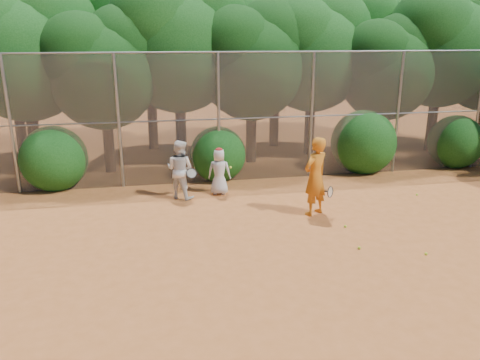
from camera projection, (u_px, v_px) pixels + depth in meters
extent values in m
plane|color=#AD5A27|center=(311.00, 264.00, 9.55)|extent=(80.00, 80.00, 0.00)
cylinder|color=gray|center=(11.00, 126.00, 13.33)|extent=(0.09, 0.09, 4.00)
cylinder|color=gray|center=(119.00, 122.00, 13.87)|extent=(0.09, 0.09, 4.00)
cylinder|color=gray|center=(219.00, 119.00, 14.41)|extent=(0.09, 0.09, 4.00)
cylinder|color=gray|center=(312.00, 116.00, 14.94)|extent=(0.09, 0.09, 4.00)
cylinder|color=gray|center=(398.00, 113.00, 15.48)|extent=(0.09, 0.09, 4.00)
cylinder|color=gray|center=(478.00, 111.00, 16.02)|extent=(0.09, 0.09, 4.00)
cylinder|color=gray|center=(251.00, 52.00, 13.99)|extent=(20.00, 0.05, 0.05)
cylinder|color=gray|center=(250.00, 118.00, 14.59)|extent=(20.00, 0.04, 0.04)
cube|color=slate|center=(250.00, 118.00, 14.59)|extent=(20.00, 0.02, 4.00)
cylinder|color=black|center=(34.00, 134.00, 15.89)|extent=(0.38, 0.38, 2.52)
sphere|color=#114512|center=(24.00, 59.00, 15.16)|extent=(4.03, 4.03, 4.03)
sphere|color=#114512|center=(49.00, 27.00, 15.39)|extent=(3.23, 3.23, 3.23)
cylinder|color=black|center=(109.00, 140.00, 15.74)|extent=(0.36, 0.36, 2.17)
sphere|color=black|center=(103.00, 76.00, 15.11)|extent=(3.47, 3.47, 3.47)
sphere|color=black|center=(124.00, 48.00, 15.30)|extent=(2.78, 2.78, 2.78)
sphere|color=black|center=(80.00, 54.00, 14.55)|extent=(2.60, 2.60, 2.60)
cylinder|color=black|center=(181.00, 125.00, 17.05)|extent=(0.39, 0.39, 2.66)
sphere|color=#114512|center=(178.00, 51.00, 16.28)|extent=(4.26, 4.26, 4.26)
sphere|color=#114512|center=(200.00, 20.00, 16.52)|extent=(3.40, 3.40, 3.40)
sphere|color=#114512|center=(155.00, 25.00, 15.59)|extent=(3.19, 3.19, 3.19)
cylinder|color=black|center=(251.00, 131.00, 16.99)|extent=(0.37, 0.37, 2.27)
sphere|color=black|center=(252.00, 68.00, 16.33)|extent=(3.64, 3.64, 3.64)
sphere|color=black|center=(270.00, 41.00, 16.54)|extent=(2.91, 2.91, 2.91)
sphere|color=black|center=(235.00, 47.00, 15.75)|extent=(2.73, 2.73, 2.73)
cylinder|color=black|center=(310.00, 123.00, 18.17)|extent=(0.38, 0.38, 2.45)
sphere|color=#114512|center=(312.00, 59.00, 17.46)|extent=(3.92, 3.92, 3.92)
sphere|color=#114512|center=(330.00, 32.00, 17.67)|extent=(3.14, 3.14, 3.14)
sphere|color=#114512|center=(298.00, 37.00, 16.82)|extent=(2.94, 2.94, 2.94)
cylinder|color=black|center=(381.00, 130.00, 17.73)|extent=(0.36, 0.36, 2.10)
sphere|color=black|center=(386.00, 74.00, 17.12)|extent=(3.36, 3.36, 3.36)
sphere|color=black|center=(400.00, 50.00, 17.31)|extent=(2.69, 2.69, 2.69)
sphere|color=black|center=(376.00, 56.00, 16.58)|extent=(2.52, 2.52, 2.52)
cylinder|color=black|center=(432.00, 118.00, 18.67)|extent=(0.39, 0.39, 2.59)
sphere|color=#114512|center=(440.00, 53.00, 17.92)|extent=(4.14, 4.14, 4.14)
sphere|color=#114512|center=(457.00, 25.00, 18.15)|extent=(3.32, 3.32, 3.32)
sphere|color=#114512|center=(431.00, 30.00, 17.25)|extent=(3.11, 3.11, 3.11)
cylinder|color=black|center=(20.00, 122.00, 17.86)|extent=(0.39, 0.39, 2.62)
sphere|color=#114512|center=(10.00, 52.00, 17.10)|extent=(4.20, 4.20, 4.20)
sphere|color=#114512|center=(33.00, 22.00, 17.33)|extent=(3.36, 3.36, 3.36)
cylinder|color=black|center=(152.00, 115.00, 18.92)|extent=(0.40, 0.40, 2.80)
sphere|color=#114512|center=(148.00, 44.00, 18.10)|extent=(4.48, 4.48, 4.48)
sphere|color=#114512|center=(170.00, 14.00, 18.35)|extent=(3.58, 3.58, 3.58)
sphere|color=#114512|center=(125.00, 19.00, 17.38)|extent=(3.36, 3.36, 3.36)
cylinder|color=black|center=(274.00, 116.00, 19.48)|extent=(0.38, 0.38, 2.52)
sphere|color=#114512|center=(276.00, 55.00, 18.75)|extent=(4.03, 4.03, 4.03)
sphere|color=#114512|center=(293.00, 28.00, 18.97)|extent=(3.23, 3.23, 3.23)
sphere|color=#114512|center=(260.00, 34.00, 18.10)|extent=(3.02, 3.02, 3.02)
cylinder|color=black|center=(369.00, 108.00, 20.82)|extent=(0.40, 0.40, 2.73)
sphere|color=#114512|center=(374.00, 46.00, 20.02)|extent=(4.37, 4.37, 4.37)
sphere|color=#114512|center=(390.00, 19.00, 20.27)|extent=(3.49, 3.49, 3.49)
sphere|color=#114512|center=(362.00, 24.00, 19.32)|extent=(3.28, 3.28, 3.28)
sphere|color=#114512|center=(54.00, 156.00, 14.09)|extent=(2.00, 2.00, 2.00)
sphere|color=#114512|center=(218.00, 152.00, 15.01)|extent=(1.80, 1.80, 1.80)
sphere|color=#114512|center=(364.00, 139.00, 15.85)|extent=(2.20, 2.20, 2.20)
sphere|color=#114512|center=(456.00, 139.00, 16.52)|extent=(1.90, 1.90, 1.90)
imported|color=orange|center=(315.00, 176.00, 11.94)|extent=(0.89, 0.80, 2.05)
torus|color=black|center=(330.00, 192.00, 11.93)|extent=(0.26, 0.24, 0.30)
cylinder|color=black|center=(322.00, 191.00, 12.06)|extent=(0.21, 0.23, 0.05)
imported|color=silver|center=(219.00, 171.00, 13.60)|extent=(0.76, 0.59, 1.37)
ellipsoid|color=#A01716|center=(219.00, 150.00, 13.41)|extent=(0.22, 0.22, 0.13)
sphere|color=#BADD28|center=(231.00, 167.00, 13.41)|extent=(0.07, 0.07, 0.07)
imported|color=silver|center=(180.00, 169.00, 13.23)|extent=(1.04, 0.99, 1.68)
torus|color=black|center=(191.00, 173.00, 13.02)|extent=(0.32, 0.21, 0.27)
cylinder|color=black|center=(190.00, 175.00, 13.22)|extent=(0.06, 0.26, 0.17)
sphere|color=#BADD28|center=(345.00, 226.00, 11.36)|extent=(0.07, 0.07, 0.07)
sphere|color=#BADD28|center=(426.00, 254.00, 9.93)|extent=(0.07, 0.07, 0.07)
sphere|color=#BADD28|center=(359.00, 248.00, 10.21)|extent=(0.07, 0.07, 0.07)
sphere|color=#BADD28|center=(417.00, 195.00, 13.61)|extent=(0.07, 0.07, 0.07)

